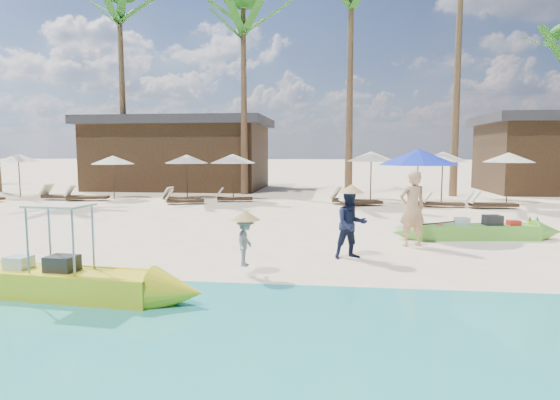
# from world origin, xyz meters

# --- Properties ---
(ground) EXTENTS (240.00, 240.00, 0.00)m
(ground) POSITION_xyz_m (0.00, 0.00, 0.00)
(ground) COLOR #FFE3BC
(ground) RESTS_ON ground
(wet_sand_strip) EXTENTS (240.00, 4.50, 0.01)m
(wet_sand_strip) POSITION_xyz_m (0.00, -5.00, 0.00)
(wet_sand_strip) COLOR tan
(wet_sand_strip) RESTS_ON ground
(green_canoe) EXTENTS (4.97, 1.07, 0.63)m
(green_canoe) POSITION_xyz_m (5.23, 2.34, 0.21)
(green_canoe) COLOR #65C53C
(green_canoe) RESTS_ON ground
(yellow_canoe) EXTENTS (5.71, 1.04, 1.48)m
(yellow_canoe) POSITION_xyz_m (-2.92, -3.57, 0.24)
(yellow_canoe) COLOR yellow
(yellow_canoe) RESTS_ON ground
(tourist) EXTENTS (0.78, 0.65, 1.84)m
(tourist) POSITION_xyz_m (3.37, 1.19, 0.92)
(tourist) COLOR tan
(tourist) RESTS_ON ground
(vendor_green) EXTENTS (0.86, 0.77, 1.48)m
(vendor_green) POSITION_xyz_m (1.87, -0.27, 0.74)
(vendor_green) COLOR #141C39
(vendor_green) RESTS_ON ground
(vendor_yellow) EXTENTS (0.37, 0.61, 0.92)m
(vendor_yellow) POSITION_xyz_m (-0.10, -1.94, 0.64)
(vendor_yellow) COLOR gray
(vendor_yellow) RESTS_ON ground
(blue_umbrella) EXTENTS (2.20, 2.20, 2.37)m
(blue_umbrella) POSITION_xyz_m (3.79, 3.08, 2.14)
(blue_umbrella) COLOR #99999E
(blue_umbrella) RESTS_ON ground
(resort_parasol_2) EXTENTS (2.11, 2.11, 2.17)m
(resort_parasol_2) POSITION_xyz_m (-14.42, 11.57, 1.96)
(resort_parasol_2) COLOR #362516
(resort_parasol_2) RESTS_ON ground
(resort_parasol_3) EXTENTS (2.02, 2.02, 2.08)m
(resort_parasol_3) POSITION_xyz_m (-9.07, 10.93, 1.88)
(resort_parasol_3) COLOR #362516
(resort_parasol_3) RESTS_ON ground
(lounger_3_left) EXTENTS (2.00, 0.70, 0.67)m
(lounger_3_left) POSITION_xyz_m (-11.42, 10.22, 0.22)
(lounger_3_left) COLOR #362516
(lounger_3_left) RESTS_ON ground
(lounger_3_right) EXTENTS (1.99, 0.94, 0.65)m
(lounger_3_right) POSITION_xyz_m (-10.06, 10.03, 0.22)
(lounger_3_right) COLOR #362516
(lounger_3_right) RESTS_ON ground
(resort_parasol_4) EXTENTS (2.07, 2.07, 2.13)m
(resort_parasol_4) POSITION_xyz_m (-5.61, 11.47, 1.92)
(resort_parasol_4) COLOR #362516
(resort_parasol_4) RESTS_ON ground
(lounger_4_left) EXTENTS (1.78, 0.80, 0.58)m
(lounger_4_left) POSITION_xyz_m (-5.56, 10.17, 0.19)
(lounger_4_left) COLOR #362516
(lounger_4_left) RESTS_ON ground
(lounger_4_right) EXTENTS (1.74, 0.86, 0.57)m
(lounger_4_right) POSITION_xyz_m (-5.09, 9.24, 0.19)
(lounger_4_right) COLOR #362516
(lounger_4_right) RESTS_ON ground
(resort_parasol_5) EXTENTS (2.10, 2.10, 2.16)m
(resort_parasol_5) POSITION_xyz_m (-3.18, 10.73, 1.95)
(resort_parasol_5) COLOR #362516
(resort_parasol_5) RESTS_ON ground
(lounger_5_left) EXTENTS (1.75, 0.81, 0.57)m
(lounger_5_left) POSITION_xyz_m (-3.16, 10.44, 0.19)
(lounger_5_left) COLOR #362516
(lounger_5_left) RESTS_ON ground
(resort_parasol_6) EXTENTS (2.22, 2.22, 2.29)m
(resort_parasol_6) POSITION_xyz_m (3.06, 10.80, 2.07)
(resort_parasol_6) COLOR #362516
(resort_parasol_6) RESTS_ON ground
(lounger_6_left) EXTENTS (2.07, 1.10, 0.67)m
(lounger_6_left) POSITION_xyz_m (2.20, 9.97, 0.22)
(lounger_6_left) COLOR #362516
(lounger_6_left) RESTS_ON ground
(lounger_6_right) EXTENTS (1.88, 1.10, 0.61)m
(lounger_6_right) POSITION_xyz_m (2.48, 9.48, 0.20)
(lounger_6_right) COLOR #362516
(lounger_6_right) RESTS_ON ground
(resort_parasol_7) EXTENTS (2.21, 2.21, 2.28)m
(resort_parasol_7) POSITION_xyz_m (6.17, 11.04, 2.05)
(resort_parasol_7) COLOR #362516
(resort_parasol_7) RESTS_ON ground
(lounger_7_left) EXTENTS (1.64, 0.54, 0.55)m
(lounger_7_left) POSITION_xyz_m (5.82, 9.47, 0.18)
(lounger_7_left) COLOR #362516
(lounger_7_left) RESTS_ON ground
(lounger_7_right) EXTENTS (1.72, 0.94, 0.56)m
(lounger_7_right) POSITION_xyz_m (5.30, 9.67, 0.19)
(lounger_7_right) COLOR #362516
(lounger_7_right) RESTS_ON ground
(resort_parasol_8) EXTENTS (2.17, 2.17, 2.24)m
(resort_parasol_8) POSITION_xyz_m (9.08, 11.49, 2.02)
(resort_parasol_8) COLOR #362516
(resort_parasol_8) RESTS_ON ground
(lounger_8_left) EXTENTS (1.93, 0.72, 0.64)m
(lounger_8_left) POSITION_xyz_m (7.67, 9.23, 0.22)
(lounger_8_left) COLOR #362516
(lounger_8_left) RESTS_ON ground
(palm_2) EXTENTS (2.08, 2.08, 11.33)m
(palm_2) POSITION_xyz_m (-10.45, 15.08, 9.18)
(palm_2) COLOR brown
(palm_2) RESTS_ON ground
(palm_3) EXTENTS (2.08, 2.08, 10.52)m
(palm_3) POSITION_xyz_m (-3.36, 14.27, 8.58)
(palm_3) COLOR brown
(palm_3) RESTS_ON ground
(palm_4) EXTENTS (2.08, 2.08, 11.70)m
(palm_4) POSITION_xyz_m (2.15, 14.01, 9.45)
(palm_4) COLOR brown
(palm_4) RESTS_ON ground
(pavilion_west) EXTENTS (10.80, 6.60, 4.30)m
(pavilion_west) POSITION_xyz_m (-8.00, 17.50, 2.19)
(pavilion_west) COLOR #362516
(pavilion_west) RESTS_ON ground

